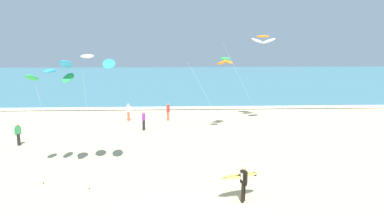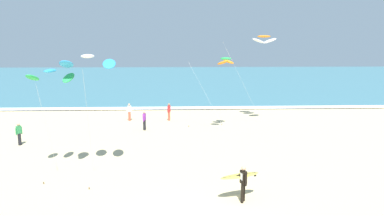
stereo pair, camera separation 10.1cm
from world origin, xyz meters
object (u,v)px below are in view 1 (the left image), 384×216
Objects in this scene: kite_arc_emerald_near at (225,61)px; bystander_green_top at (18,134)px; kite_arc_amber_mid at (263,39)px; surfer_lead at (242,179)px; kite_arc_ivory_far at (88,62)px; kite_arc_cobalt_high at (50,76)px; bystander_white_top at (128,112)px; bystander_red_top at (168,112)px; bystander_purple_top at (144,120)px.

kite_arc_emerald_near is 3.71× the size of bystander_green_top.
kite_arc_amber_mid is (3.68, 3.04, 1.67)m from kite_arc_emerald_near.
kite_arc_amber_mid is (4.57, 15.96, 6.24)m from surfer_lead.
kite_arc_ivory_far is (-8.50, -8.91, 0.50)m from kite_arc_emerald_near.
kite_arc_cobalt_high is at bearing 156.95° from surfer_lead.
kite_arc_ivory_far is 13.95m from bystander_white_top.
kite_arc_amber_mid is 4.80× the size of bystander_red_top.
kite_arc_amber_mid is at bearing 74.03° from surfer_lead.
kite_arc_cobalt_high is at bearing -50.87° from bystander_green_top.
kite_arc_cobalt_high is (-2.04, 0.10, -0.75)m from kite_arc_ivory_far.
kite_arc_emerald_near is at bearing -140.41° from kite_arc_amber_mid.
bystander_purple_top and bystander_green_top have the same top height.
bystander_purple_top is at bearing -165.40° from kite_arc_amber_mid.
bystander_white_top is 1.00× the size of bystander_green_top.
kite_arc_emerald_near is 0.77× the size of kite_arc_amber_mid.
surfer_lead is at bearing -23.05° from kite_arc_cobalt_high.
surfer_lead is at bearing -27.79° from kite_arc_ivory_far.
kite_arc_cobalt_high reaches higher than bystander_green_top.
surfer_lead is 17.73m from kite_arc_amber_mid.
kite_arc_cobalt_high is at bearing -115.08° from bystander_red_top.
kite_arc_ivory_far is at bearing -91.37° from bystander_white_top.
bystander_red_top is at bearing -1.30° from bystander_white_top.
kite_arc_ivory_far is 1.14× the size of kite_arc_cobalt_high.
bystander_green_top is at bearing -143.92° from bystander_red_top.
bystander_white_top and bystander_purple_top have the same top height.
kite_arc_ivory_far is 4.08× the size of bystander_red_top.
kite_arc_ivory_far is 10.88m from bystander_purple_top.
kite_arc_cobalt_high is (-14.22, -11.85, -1.92)m from kite_arc_amber_mid.
bystander_red_top is at bearing 102.39° from surfer_lead.
bystander_green_top is at bearing 139.72° from kite_arc_ivory_far.
bystander_red_top is at bearing 73.04° from kite_arc_ivory_far.
bystander_green_top is (-8.33, -3.94, 0.00)m from bystander_purple_top.
kite_arc_amber_mid reaches higher than bystander_red_top.
kite_arc_cobalt_high is 3.59× the size of bystander_red_top.
kite_arc_amber_mid is 4.80× the size of bystander_green_top.
kite_arc_cobalt_high is (-9.65, 4.11, 4.32)m from surfer_lead.
kite_arc_amber_mid is 4.80× the size of bystander_white_top.
kite_arc_emerald_near is 3.71× the size of bystander_red_top.
kite_arc_cobalt_high is 3.59× the size of bystander_white_top.
kite_arc_emerald_near is 8.09m from bystander_purple_top.
surfer_lead is at bearing -77.61° from bystander_red_top.
bystander_purple_top is (2.00, 9.30, -5.29)m from kite_arc_ivory_far.
bystander_green_top is (-13.93, 9.37, -0.23)m from surfer_lead.
kite_arc_emerald_near is at bearing 86.06° from surfer_lead.
bystander_white_top and bystander_red_top have the same top height.
kite_arc_ivory_far is 4.08× the size of bystander_green_top.
bystander_red_top is (3.91, 12.82, -5.29)m from kite_arc_ivory_far.
surfer_lead is 1.25× the size of bystander_purple_top.
kite_arc_emerald_near reaches higher than bystander_red_top.
kite_arc_amber_mid is 13.55m from bystander_white_top.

